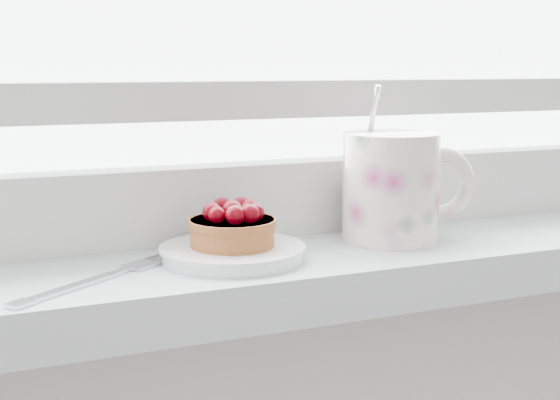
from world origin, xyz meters
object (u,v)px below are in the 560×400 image
floral_mug (394,185)px  saucer (233,253)px  raspberry_tart (233,226)px  fork (100,278)px

floral_mug → saucer: bearing=-176.8°
raspberry_tart → fork: size_ratio=0.49×
saucer → floral_mug: bearing=3.2°
saucer → fork: (-0.12, -0.02, -0.00)m
raspberry_tart → fork: 0.12m
raspberry_tart → floral_mug: (0.16, 0.01, 0.02)m
saucer → raspberry_tart: (0.00, 0.00, 0.02)m
raspberry_tart → fork: raspberry_tart is taller
floral_mug → raspberry_tart: bearing=-176.9°
saucer → raspberry_tart: bearing=30.0°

